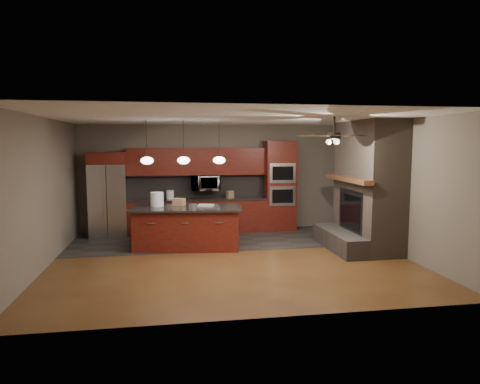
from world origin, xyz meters
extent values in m
plane|color=brown|center=(0.00, 0.00, 0.00)|extent=(7.00, 7.00, 0.00)
cube|color=white|center=(0.00, 0.00, 2.80)|extent=(7.00, 6.00, 0.02)
cube|color=#6E6558|center=(0.00, 3.00, 1.40)|extent=(7.00, 0.02, 2.80)
cube|color=#6E6558|center=(3.50, 0.00, 1.40)|extent=(0.02, 6.00, 2.80)
cube|color=#6E6558|center=(-3.50, 0.00, 1.40)|extent=(0.02, 6.00, 2.80)
cube|color=#312F2C|center=(0.00, 1.80, 0.01)|extent=(7.00, 2.40, 0.01)
cube|color=brown|center=(3.10, 0.40, 1.40)|extent=(0.80, 2.00, 2.80)
cube|color=#4C463E|center=(2.45, 0.40, 0.20)|extent=(0.50, 2.00, 0.40)
cube|color=#2D2D30|center=(2.72, 0.40, 0.83)|extent=(0.05, 1.20, 0.95)
cube|color=black|center=(2.70, 0.40, 0.83)|extent=(0.02, 1.00, 0.75)
cube|color=brown|center=(2.60, 0.40, 1.55)|extent=(0.22, 2.10, 0.10)
cube|color=#622212|center=(-0.48, 2.70, 0.43)|extent=(3.55, 0.60, 0.86)
cube|color=black|center=(-0.48, 2.70, 0.88)|extent=(3.59, 0.64, 0.04)
cube|color=black|center=(-0.48, 2.98, 1.20)|extent=(3.55, 0.03, 0.60)
cube|color=#622212|center=(-0.48, 2.83, 1.85)|extent=(3.55, 0.35, 0.70)
cube|color=#622212|center=(1.70, 2.70, 1.19)|extent=(0.80, 0.60, 2.38)
cube|color=silver|center=(1.70, 2.40, 0.95)|extent=(0.70, 0.03, 0.52)
cube|color=black|center=(1.70, 2.38, 0.95)|extent=(0.55, 0.02, 0.35)
cube|color=silver|center=(1.70, 2.40, 1.55)|extent=(0.70, 0.03, 0.52)
cube|color=black|center=(1.70, 2.38, 1.55)|extent=(0.55, 0.02, 0.35)
imported|color=silver|center=(-0.27, 2.75, 1.30)|extent=(0.73, 0.41, 0.50)
cube|color=silver|center=(-2.70, 2.62, 0.90)|extent=(0.90, 0.72, 1.81)
cube|color=#2D2D30|center=(-2.70, 2.26, 0.90)|extent=(0.02, 0.02, 1.79)
cube|color=silver|center=(-2.80, 2.25, 0.96)|extent=(0.03, 0.03, 0.90)
cube|color=silver|center=(-2.60, 2.25, 0.96)|extent=(0.03, 0.03, 0.90)
cube|color=#622212|center=(-2.70, 2.62, 1.96)|extent=(0.90, 0.72, 0.30)
cube|color=#622212|center=(-0.84, 1.05, 0.44)|extent=(2.34, 1.17, 0.88)
cube|color=black|center=(-0.84, 1.05, 0.90)|extent=(2.50, 1.34, 0.04)
cylinder|color=white|center=(-1.48, 1.29, 1.08)|extent=(0.38, 0.38, 0.31)
cylinder|color=silver|center=(-0.72, 0.79, 0.97)|extent=(0.17, 0.17, 0.11)
cube|color=silver|center=(-0.40, 1.14, 0.94)|extent=(0.40, 0.33, 0.03)
cube|color=#AB7E58|center=(-0.99, 1.35, 1.00)|extent=(0.30, 0.28, 0.16)
cylinder|color=white|center=(-1.19, 2.70, 1.01)|extent=(0.24, 0.24, 0.22)
cube|color=#8D6949|center=(0.35, 2.65, 0.99)|extent=(0.21, 0.19, 0.19)
cylinder|color=black|center=(-1.65, 0.70, 2.41)|extent=(0.01, 0.01, 0.78)
ellipsoid|color=white|center=(-1.65, 0.70, 1.96)|extent=(0.26, 0.26, 0.16)
cylinder|color=black|center=(-0.90, 0.70, 2.41)|extent=(0.01, 0.01, 0.78)
ellipsoid|color=white|center=(-0.90, 0.70, 1.96)|extent=(0.26, 0.26, 0.16)
cylinder|color=black|center=(-0.15, 0.70, 2.41)|extent=(0.01, 0.01, 0.78)
ellipsoid|color=white|center=(-0.15, 0.70, 1.96)|extent=(0.26, 0.26, 0.16)
cylinder|color=black|center=(1.80, -0.80, 2.65)|extent=(0.04, 0.04, 0.30)
cylinder|color=black|center=(1.80, -0.80, 2.45)|extent=(0.24, 0.24, 0.12)
cube|color=black|center=(2.18, -0.80, 2.45)|extent=(0.60, 0.12, 0.01)
cube|color=black|center=(1.92, -0.44, 2.45)|extent=(0.30, 0.61, 0.01)
cube|color=black|center=(1.49, -0.58, 2.45)|extent=(0.56, 0.45, 0.01)
cube|color=black|center=(1.49, -1.02, 2.45)|extent=(0.56, 0.45, 0.01)
cube|color=black|center=(1.92, -1.16, 2.45)|extent=(0.30, 0.61, 0.01)
camera|label=1|loc=(-1.20, -8.32, 2.29)|focal=32.00mm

